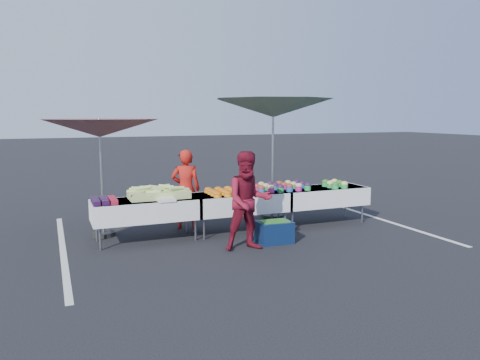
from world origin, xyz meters
name	(u,v)px	position (x,y,z in m)	size (l,w,h in m)	color
ground	(240,231)	(0.00, 0.00, 0.00)	(80.00, 80.00, 0.00)	black
stripe_left	(63,249)	(-3.20, 0.00, 0.00)	(0.10, 5.00, 0.00)	silver
stripe_right	(375,217)	(3.20, 0.00, 0.00)	(0.10, 5.00, 0.00)	silver
table_left	(146,209)	(-1.80, 0.00, 0.58)	(1.86, 0.81, 0.75)	white
table_center	(240,202)	(0.00, 0.00, 0.58)	(1.86, 0.81, 0.75)	white
table_right	(321,195)	(1.80, 0.00, 0.58)	(1.86, 0.81, 0.75)	white
berry_punnets	(104,201)	(-2.51, -0.06, 0.79)	(0.40, 0.54, 0.08)	black
corn_pile	(158,193)	(-1.56, 0.04, 0.84)	(1.16, 0.57, 0.26)	#B6E173
plastic_bags	(166,200)	(-1.50, -0.30, 0.78)	(0.30, 0.25, 0.05)	white
carrot_bowls	(228,191)	(-0.25, -0.01, 0.80)	(0.75, 0.69, 0.11)	orange
potato_cups	(280,186)	(0.85, 0.00, 0.83)	(1.14, 0.58, 0.16)	#2559AC
bean_baskets	(335,184)	(2.06, -0.10, 0.82)	(0.36, 0.50, 0.15)	green
vendor	(186,189)	(-0.89, 0.64, 0.78)	(0.57, 0.37, 1.56)	#B31B14
customer	(249,201)	(-0.33, -1.18, 0.82)	(0.80, 0.62, 1.64)	maroon
umbrella_left	(99,129)	(-2.47, 0.64, 1.97)	(2.75, 2.75, 2.18)	black
umbrella_right	(273,109)	(1.08, 0.80, 2.35)	(2.74, 2.74, 2.59)	black
storage_bin	(274,231)	(0.26, -0.95, 0.20)	(0.61, 0.45, 0.39)	#0C1D3F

